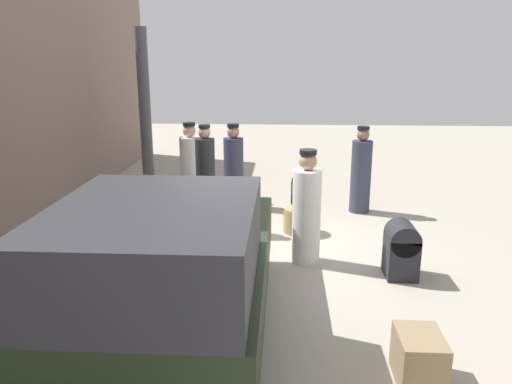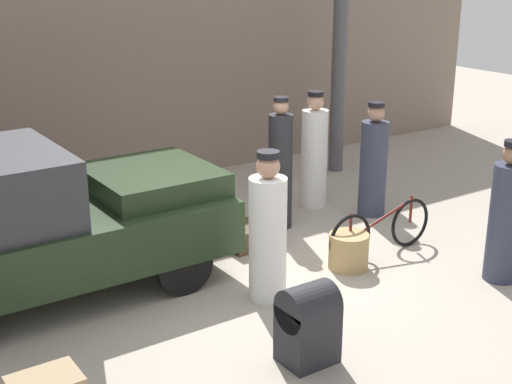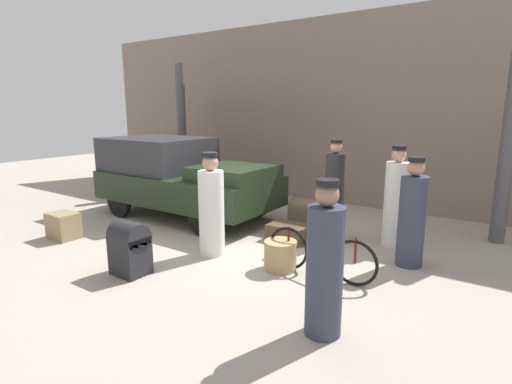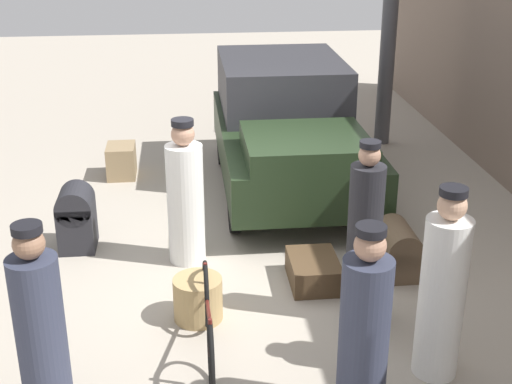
% 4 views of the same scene
% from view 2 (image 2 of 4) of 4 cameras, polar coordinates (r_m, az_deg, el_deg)
% --- Properties ---
extents(ground_plane, '(30.00, 30.00, 0.00)m').
position_cam_2_polar(ground_plane, '(8.46, -0.36, -6.71)').
color(ground_plane, '#A89E8E').
extents(station_building_facade, '(16.00, 0.15, 4.50)m').
position_cam_2_polar(station_building_facade, '(11.36, -12.12, 11.25)').
color(station_building_facade, gray).
rests_on(station_building_facade, ground).
extents(canopy_pillar_right, '(0.25, 0.25, 3.52)m').
position_cam_2_polar(canopy_pillar_right, '(12.23, 6.65, 9.69)').
color(canopy_pillar_right, '#4C4C51').
rests_on(canopy_pillar_right, ground).
extents(truck, '(3.97, 1.89, 1.70)m').
position_cam_2_polar(truck, '(7.99, -18.07, -2.15)').
color(truck, black).
rests_on(truck, ground).
extents(bicycle, '(1.66, 0.04, 0.68)m').
position_cam_2_polar(bicycle, '(9.04, 9.97, -3.01)').
color(bicycle, black).
rests_on(bicycle, ground).
extents(wicker_basket, '(0.48, 0.48, 0.44)m').
position_cam_2_polar(wicker_basket, '(8.65, 7.41, -4.71)').
color(wicker_basket, tan).
rests_on(wicker_basket, ground).
extents(porter_standing_middle, '(0.33, 0.33, 1.82)m').
position_cam_2_polar(porter_standing_middle, '(9.68, 1.96, 1.94)').
color(porter_standing_middle, '#232328').
rests_on(porter_standing_middle, ground).
extents(conductor_in_dark_uniform, '(0.39, 0.39, 1.65)m').
position_cam_2_polar(conductor_in_dark_uniform, '(10.32, 9.37, 2.20)').
color(conductor_in_dark_uniform, '#33384C').
rests_on(conductor_in_dark_uniform, ground).
extents(porter_lifting_near_truck, '(0.41, 0.41, 1.67)m').
position_cam_2_polar(porter_lifting_near_truck, '(7.66, 0.95, -3.31)').
color(porter_lifting_near_truck, white).
rests_on(porter_lifting_near_truck, ground).
extents(porter_with_bicycle, '(0.39, 0.39, 1.73)m').
position_cam_2_polar(porter_with_bicycle, '(10.57, 4.68, 3.02)').
color(porter_with_bicycle, white).
rests_on(porter_with_bicycle, ground).
extents(porter_carrying_trunk, '(0.39, 0.39, 1.66)m').
position_cam_2_polar(porter_carrying_trunk, '(8.58, 19.37, -1.98)').
color(porter_carrying_trunk, '#33384C').
rests_on(porter_carrying_trunk, ground).
extents(trunk_barrel_dark, '(0.64, 0.40, 0.57)m').
position_cam_2_polar(trunk_barrel_dark, '(9.91, -4.20, -1.16)').
color(trunk_barrel_dark, brown).
rests_on(trunk_barrel_dark, ground).
extents(suitcase_tan_flat, '(0.71, 0.52, 0.29)m').
position_cam_2_polar(suitcase_tan_flat, '(9.27, -0.38, -3.42)').
color(suitcase_tan_flat, '#4C3823').
rests_on(suitcase_tan_flat, ground).
extents(suitcase_small_leather, '(0.49, 0.41, 0.77)m').
position_cam_2_polar(suitcase_small_leather, '(6.65, 4.18, -10.33)').
color(suitcase_small_leather, '#232328').
rests_on(suitcase_small_leather, ground).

